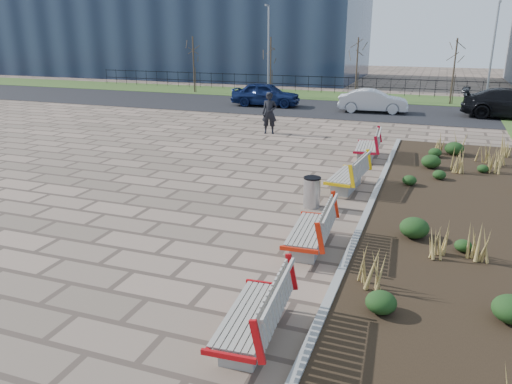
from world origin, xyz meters
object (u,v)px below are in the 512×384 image
(bench_c, at_px, (347,173))
(bench_d, at_px, (366,145))
(car_silver, at_px, (373,101))
(bench_b, at_px, (309,227))
(litter_bin, at_px, (312,193))
(bench_a, at_px, (251,311))
(car_blue, at_px, (266,94))
(lamp_west, at_px, (268,52))
(lamp_east, at_px, (492,56))
(pedestrian, at_px, (269,113))

(bench_c, bearing_deg, bench_d, 95.24)
(bench_c, relative_size, car_silver, 0.54)
(bench_b, relative_size, litter_bin, 2.58)
(bench_a, relative_size, car_silver, 0.54)
(car_blue, distance_m, lamp_west, 4.97)
(bench_a, height_order, lamp_east, lamp_east)
(bench_c, relative_size, pedestrian, 1.13)
(bench_c, bearing_deg, bench_a, -84.76)
(bench_c, bearing_deg, lamp_east, 80.67)
(bench_a, bearing_deg, car_silver, 89.24)
(car_silver, height_order, lamp_east, lamp_east)
(litter_bin, height_order, car_silver, car_silver)
(bench_b, bearing_deg, litter_bin, 99.38)
(car_blue, bearing_deg, bench_d, -148.73)
(lamp_east, bearing_deg, car_blue, -161.69)
(bench_a, relative_size, litter_bin, 2.58)
(litter_bin, relative_size, lamp_west, 0.14)
(bench_c, height_order, bench_d, same)
(bench_a, bearing_deg, car_blue, 104.74)
(litter_bin, distance_m, car_blue, 18.35)
(bench_c, bearing_deg, car_silver, 99.83)
(pedestrian, height_order, car_blue, pedestrian)
(bench_d, bearing_deg, lamp_west, 116.66)
(car_blue, distance_m, car_silver, 6.54)
(pedestrian, xyz_separation_m, lamp_west, (-4.17, 12.10, 2.11))
(bench_d, distance_m, car_silver, 10.84)
(bench_c, xyz_separation_m, car_silver, (-1.19, 14.82, 0.16))
(lamp_west, bearing_deg, pedestrian, -70.99)
(bench_a, bearing_deg, bench_b, 86.28)
(bench_c, distance_m, pedestrian, 8.62)
(bench_b, bearing_deg, lamp_west, 107.49)
(bench_c, height_order, lamp_west, lamp_west)
(bench_c, relative_size, bench_d, 1.00)
(car_blue, relative_size, lamp_west, 0.70)
(litter_bin, bearing_deg, bench_d, 84.29)
(bench_b, relative_size, lamp_west, 0.35)
(bench_b, relative_size, car_blue, 0.50)
(bench_b, bearing_deg, lamp_east, 74.87)
(pedestrian, xyz_separation_m, lamp_east, (9.83, 12.10, 2.11))
(bench_d, distance_m, pedestrian, 5.75)
(litter_bin, distance_m, lamp_west, 22.88)
(bench_a, xyz_separation_m, litter_bin, (-0.59, 6.22, -0.09))
(litter_bin, distance_m, lamp_east, 22.01)
(bench_d, relative_size, litter_bin, 2.58)
(bench_c, distance_m, lamp_east, 20.03)
(bench_a, bearing_deg, bench_d, 86.28)
(pedestrian, relative_size, car_silver, 0.48)
(pedestrian, xyz_separation_m, car_blue, (-2.89, 7.89, -0.20))
(bench_a, bearing_deg, lamp_west, 104.49)
(car_blue, bearing_deg, car_silver, -95.64)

